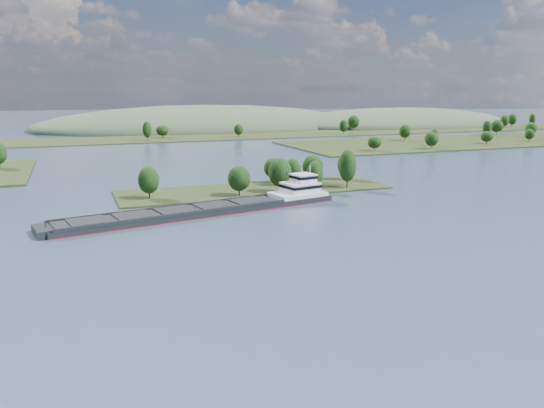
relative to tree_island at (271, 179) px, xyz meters
name	(u,v)px	position (x,y,z in m)	size (l,w,h in m)	color
ground	(328,230)	(-6.06, -58.69, -4.08)	(1800.00, 1800.00, 0.00)	#374A60
tree_island	(271,179)	(0.00, 0.00, 0.00)	(100.00, 30.15, 15.64)	#263116
right_bank	(500,139)	(225.60, 121.19, -3.14)	(320.00, 90.00, 14.85)	#263116
back_shoreline	(171,138)	(2.96, 221.15, -3.36)	(900.00, 60.00, 15.15)	#263116
hill_east	(399,125)	(253.94, 291.31, -4.08)	(260.00, 140.00, 36.00)	#415238
hill_west	(205,128)	(53.94, 321.31, -4.08)	(320.00, 160.00, 44.00)	#415238
cargo_barge	(219,207)	(-27.56, -27.48, -2.51)	(92.46, 28.54, 12.45)	black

